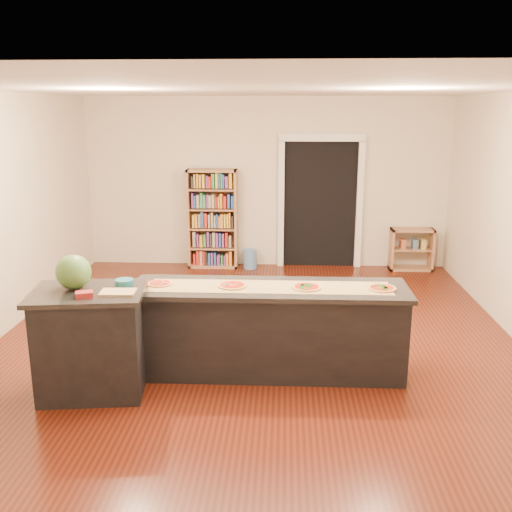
# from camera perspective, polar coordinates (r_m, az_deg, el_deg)

# --- Properties ---
(room) EXTENTS (6.00, 7.00, 2.80)m
(room) POSITION_cam_1_polar(r_m,az_deg,el_deg) (6.10, -0.10, 3.17)
(room) COLOR beige
(room) RESTS_ON ground
(doorway) EXTENTS (1.40, 0.09, 2.21)m
(doorway) POSITION_cam_1_polar(r_m,az_deg,el_deg) (9.56, 6.45, 6.01)
(doorway) COLOR black
(doorway) RESTS_ON room
(kitchen_island) EXTENTS (2.74, 0.74, 0.90)m
(kitchen_island) POSITION_cam_1_polar(r_m,az_deg,el_deg) (5.77, 1.32, -7.32)
(kitchen_island) COLOR black
(kitchen_island) RESTS_ON ground
(side_counter) EXTENTS (1.01, 0.74, 1.00)m
(side_counter) POSITION_cam_1_polar(r_m,az_deg,el_deg) (5.56, -16.15, -8.22)
(side_counter) COLOR black
(side_counter) RESTS_ON ground
(bookshelf) EXTENTS (0.82, 0.29, 1.64)m
(bookshelf) POSITION_cam_1_polar(r_m,az_deg,el_deg) (9.52, -4.36, 3.71)
(bookshelf) COLOR #AE7A54
(bookshelf) RESTS_ON ground
(low_shelf) EXTENTS (0.70, 0.30, 0.70)m
(low_shelf) POSITION_cam_1_polar(r_m,az_deg,el_deg) (9.77, 15.27, 0.67)
(low_shelf) COLOR #AE7A54
(low_shelf) RESTS_ON ground
(waste_bin) EXTENTS (0.22, 0.22, 0.32)m
(waste_bin) POSITION_cam_1_polar(r_m,az_deg,el_deg) (9.55, -0.60, -0.29)
(waste_bin) COLOR #517CB5
(waste_bin) RESTS_ON ground
(kraft_paper) EXTENTS (2.38, 0.44, 0.00)m
(kraft_paper) POSITION_cam_1_polar(r_m,az_deg,el_deg) (5.61, 1.35, -3.11)
(kraft_paper) COLOR olive
(kraft_paper) RESTS_ON kitchen_island
(watermelon) EXTENTS (0.32, 0.32, 0.32)m
(watermelon) POSITION_cam_1_polar(r_m,az_deg,el_deg) (5.44, -17.78, -1.53)
(watermelon) COLOR #144214
(watermelon) RESTS_ON side_counter
(cutting_board) EXTENTS (0.32, 0.22, 0.02)m
(cutting_board) POSITION_cam_1_polar(r_m,az_deg,el_deg) (5.24, -13.65, -3.55)
(cutting_board) COLOR tan
(cutting_board) RESTS_ON side_counter
(package_red) EXTENTS (0.18, 0.15, 0.05)m
(package_red) POSITION_cam_1_polar(r_m,az_deg,el_deg) (5.20, -16.80, -3.71)
(package_red) COLOR maroon
(package_red) RESTS_ON side_counter
(package_teal) EXTENTS (0.17, 0.17, 0.06)m
(package_teal) POSITION_cam_1_polar(r_m,az_deg,el_deg) (5.44, -13.04, -2.62)
(package_teal) COLOR #195966
(package_teal) RESTS_ON side_counter
(pizza_a) EXTENTS (0.26, 0.26, 0.02)m
(pizza_a) POSITION_cam_1_polar(r_m,az_deg,el_deg) (5.76, -9.60, -2.72)
(pizza_a) COLOR tan
(pizza_a) RESTS_ON kitchen_island
(pizza_b) EXTENTS (0.27, 0.27, 0.02)m
(pizza_b) POSITION_cam_1_polar(r_m,az_deg,el_deg) (5.62, -2.37, -2.95)
(pizza_b) COLOR tan
(pizza_b) RESTS_ON kitchen_island
(pizza_c) EXTENTS (0.30, 0.30, 0.02)m
(pizza_c) POSITION_cam_1_polar(r_m,az_deg,el_deg) (5.58, 5.08, -3.11)
(pizza_c) COLOR tan
(pizza_c) RESTS_ON kitchen_island
(pizza_d) EXTENTS (0.28, 0.28, 0.02)m
(pizza_d) POSITION_cam_1_polar(r_m,az_deg,el_deg) (5.67, 12.47, -3.15)
(pizza_d) COLOR tan
(pizza_d) RESTS_ON kitchen_island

